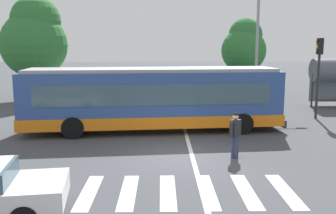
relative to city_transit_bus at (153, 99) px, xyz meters
name	(u,v)px	position (x,y,z in m)	size (l,w,h in m)	color
ground_plane	(183,157)	(1.22, -4.37, -1.59)	(160.00, 160.00, 0.00)	#424449
city_transit_bus	(153,99)	(0.00, 0.00, 0.00)	(12.62, 3.73, 3.06)	black
pedestrian_crossing_street	(235,133)	(3.13, -4.59, -0.62)	(0.46, 0.47, 1.72)	#333856
parked_car_white	(74,89)	(-6.33, 11.24, -0.82)	(1.88, 4.50, 1.35)	black
parked_car_champagne	(109,88)	(-3.74, 11.88, -0.82)	(2.10, 4.61, 1.35)	black
parked_car_charcoal	(145,88)	(-0.90, 11.98, -0.82)	(1.99, 4.56, 1.35)	black
parked_car_blue	(176,88)	(1.57, 11.98, -0.82)	(2.10, 4.61, 1.35)	black
parked_car_black	(214,88)	(4.55, 11.48, -0.82)	(2.02, 4.57, 1.35)	black
parked_car_teal	(247,88)	(7.26, 11.78, -0.82)	(2.08, 4.60, 1.35)	black
traffic_light_far_corner	(319,65)	(9.21, 2.96, 1.46)	(0.33, 0.32, 4.53)	#28282B
twin_arm_street_lamp	(258,32)	(7.00, 8.13, 3.43)	(4.64, 0.32, 8.01)	#939399
background_tree_left	(34,38)	(-9.02, 10.71, 3.08)	(4.92, 4.92, 7.73)	brown
background_tree_right	(244,46)	(7.60, 15.00, 2.46)	(3.85, 3.85, 6.46)	brown
crosswalk_painted_stripes	(187,191)	(1.16, -7.82, -1.58)	(6.09, 2.67, 0.01)	silver
lane_center_line	(188,143)	(1.57, -2.37, -1.59)	(0.16, 24.00, 0.01)	silver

